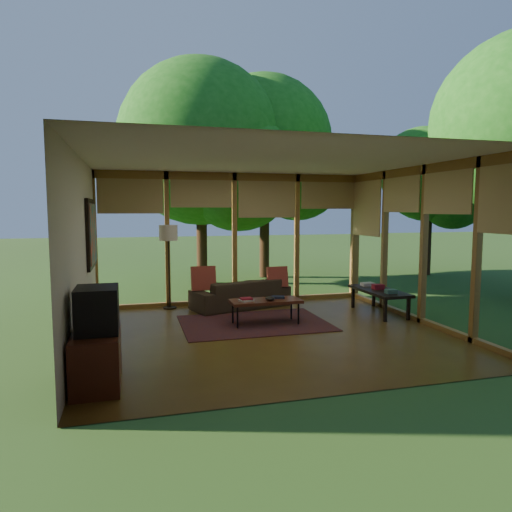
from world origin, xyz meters
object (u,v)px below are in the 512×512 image
object	(u,v)px
floor_lamp	(168,238)
side_console	(379,292)
sofa	(241,294)
television	(97,310)
media_cabinet	(97,358)
coffee_table	(266,302)

from	to	relation	value
floor_lamp	side_console	world-z (taller)	floor_lamp
sofa	television	bearing A→B (deg)	38.58
media_cabinet	side_console	bearing A→B (deg)	25.42
floor_lamp	media_cabinet	bearing A→B (deg)	-106.15
sofa	media_cabinet	size ratio (longest dim) A/B	1.94
television	floor_lamp	bearing A→B (deg)	74.13
media_cabinet	floor_lamp	distance (m)	4.11
floor_lamp	television	bearing A→B (deg)	-105.87
side_console	coffee_table	bearing A→B (deg)	-174.44
sofa	side_console	xyz separation A→B (m)	(2.39, -1.20, 0.13)
floor_lamp	side_console	size ratio (longest dim) A/B	1.18
television	side_console	size ratio (longest dim) A/B	0.39
television	coffee_table	distance (m)	3.33
television	side_console	xyz separation A→B (m)	(4.85, 2.31, -0.44)
floor_lamp	coffee_table	world-z (taller)	floor_lamp
television	coffee_table	world-z (taller)	television
coffee_table	media_cabinet	bearing A→B (deg)	-140.92
floor_lamp	coffee_table	size ratio (longest dim) A/B	1.38
media_cabinet	television	size ratio (longest dim) A/B	1.82
sofa	television	world-z (taller)	television
television	sofa	bearing A→B (deg)	55.02
sofa	side_console	bearing A→B (deg)	136.99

